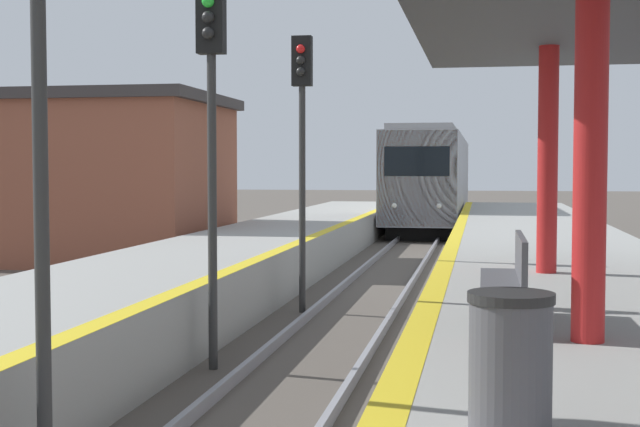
# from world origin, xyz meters

# --- Properties ---
(train) EXTENTS (2.83, 21.54, 4.23)m
(train) POSITION_xyz_m (0.00, 40.06, 2.15)
(train) COLOR black
(train) RESTS_ON ground
(signal_near) EXTENTS (0.36, 0.31, 5.04)m
(signal_near) POSITION_xyz_m (-1.15, 4.85, 3.49)
(signal_near) COLOR #2D2D2D
(signal_near) RESTS_ON ground
(signal_mid) EXTENTS (0.36, 0.31, 5.04)m
(signal_mid) POSITION_xyz_m (-1.22, 9.58, 3.49)
(signal_mid) COLOR #2D2D2D
(signal_mid) RESTS_ON ground
(signal_far) EXTENTS (0.36, 0.31, 5.04)m
(signal_far) POSITION_xyz_m (-0.98, 14.30, 3.49)
(signal_far) COLOR #2D2D2D
(signal_far) RESTS_ON ground
(trash_bin) EXTENTS (0.52, 0.52, 0.88)m
(trash_bin) POSITION_xyz_m (2.44, 3.81, 1.48)
(trash_bin) COLOR #4C4C51
(trash_bin) RESTS_ON platform_right
(bench) EXTENTS (0.44, 1.73, 0.92)m
(bench) POSITION_xyz_m (2.54, 7.76, 1.53)
(bench) COLOR #4C4C51
(bench) RESTS_ON platform_right
(station_building) EXTENTS (8.49, 6.03, 4.72)m
(station_building) POSITION_xyz_m (-9.33, 22.39, 2.37)
(station_building) COLOR brown
(station_building) RESTS_ON ground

